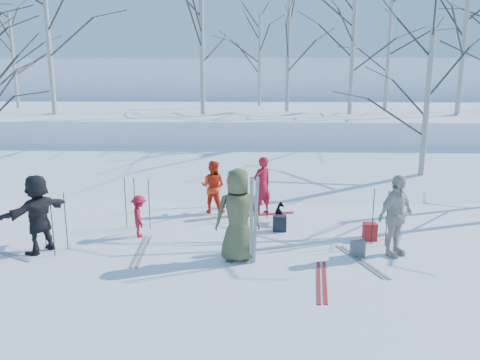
{
  "coord_description": "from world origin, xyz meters",
  "views": [
    {
      "loc": [
        0.42,
        -9.97,
        3.89
      ],
      "look_at": [
        0.0,
        1.5,
        1.3
      ],
      "focal_mm": 35.0,
      "sensor_mm": 36.0,
      "label": 1
    }
  ],
  "objects_px": {
    "skier_red_north": "(262,186)",
    "backpack_grey": "(358,248)",
    "skier_cream_east": "(396,216)",
    "backpack_red": "(370,232)",
    "skier_red_seated": "(139,216)",
    "backpack_dark": "(280,223)",
    "skier_redor_behind": "(213,187)",
    "dog": "(281,214)",
    "skier_grey_west": "(38,214)",
    "skier_olive_center": "(238,215)"
  },
  "relations": [
    {
      "from": "skier_red_north",
      "to": "backpack_grey",
      "type": "distance_m",
      "value": 3.81
    },
    {
      "from": "skier_cream_east",
      "to": "backpack_red",
      "type": "distance_m",
      "value": 1.21
    },
    {
      "from": "skier_red_north",
      "to": "skier_cream_east",
      "type": "bearing_deg",
      "value": 93.74
    },
    {
      "from": "skier_cream_east",
      "to": "backpack_red",
      "type": "bearing_deg",
      "value": 69.41
    },
    {
      "from": "skier_red_seated",
      "to": "backpack_grey",
      "type": "distance_m",
      "value": 5.2
    },
    {
      "from": "backpack_dark",
      "to": "skier_redor_behind",
      "type": "bearing_deg",
      "value": 138.87
    },
    {
      "from": "skier_redor_behind",
      "to": "skier_cream_east",
      "type": "height_order",
      "value": "skier_cream_east"
    },
    {
      "from": "skier_redor_behind",
      "to": "backpack_dark",
      "type": "height_order",
      "value": "skier_redor_behind"
    },
    {
      "from": "dog",
      "to": "skier_red_seated",
      "type": "bearing_deg",
      "value": 9.39
    },
    {
      "from": "skier_red_north",
      "to": "backpack_red",
      "type": "bearing_deg",
      "value": 101.33
    },
    {
      "from": "dog",
      "to": "skier_grey_west",
      "type": "bearing_deg",
      "value": 13.29
    },
    {
      "from": "skier_olive_center",
      "to": "backpack_red",
      "type": "relative_size",
      "value": 4.77
    },
    {
      "from": "backpack_red",
      "to": "backpack_grey",
      "type": "relative_size",
      "value": 1.11
    },
    {
      "from": "skier_red_seated",
      "to": "dog",
      "type": "relative_size",
      "value": 1.65
    },
    {
      "from": "backpack_grey",
      "to": "dog",
      "type": "bearing_deg",
      "value": 125.05
    },
    {
      "from": "skier_redor_behind",
      "to": "dog",
      "type": "relative_size",
      "value": 2.4
    },
    {
      "from": "skier_redor_behind",
      "to": "skier_grey_west",
      "type": "bearing_deg",
      "value": 57.15
    },
    {
      "from": "backpack_red",
      "to": "backpack_grey",
      "type": "distance_m",
      "value": 1.16
    },
    {
      "from": "skier_red_seated",
      "to": "dog",
      "type": "xyz_separation_m",
      "value": [
        3.51,
        1.14,
        -0.25
      ]
    },
    {
      "from": "skier_red_north",
      "to": "skier_red_seated",
      "type": "height_order",
      "value": "skier_red_north"
    },
    {
      "from": "dog",
      "to": "skier_redor_behind",
      "type": "bearing_deg",
      "value": -36.55
    },
    {
      "from": "skier_red_seated",
      "to": "dog",
      "type": "bearing_deg",
      "value": -89.89
    },
    {
      "from": "skier_red_north",
      "to": "skier_red_seated",
      "type": "distance_m",
      "value": 3.65
    },
    {
      "from": "skier_red_north",
      "to": "skier_grey_west",
      "type": "xyz_separation_m",
      "value": [
        -4.99,
        -3.12,
        0.06
      ]
    },
    {
      "from": "skier_redor_behind",
      "to": "skier_grey_west",
      "type": "height_order",
      "value": "skier_grey_west"
    },
    {
      "from": "skier_grey_west",
      "to": "backpack_dark",
      "type": "relative_size",
      "value": 4.43
    },
    {
      "from": "skier_red_north",
      "to": "backpack_grey",
      "type": "relative_size",
      "value": 4.35
    },
    {
      "from": "skier_cream_east",
      "to": "backpack_grey",
      "type": "distance_m",
      "value": 1.07
    },
    {
      "from": "skier_redor_behind",
      "to": "backpack_red",
      "type": "bearing_deg",
      "value": 166.26
    },
    {
      "from": "skier_red_north",
      "to": "backpack_dark",
      "type": "xyz_separation_m",
      "value": [
        0.44,
        -1.51,
        -0.63
      ]
    },
    {
      "from": "skier_cream_east",
      "to": "dog",
      "type": "xyz_separation_m",
      "value": [
        -2.37,
        2.14,
        -0.64
      ]
    },
    {
      "from": "backpack_red",
      "to": "backpack_grey",
      "type": "height_order",
      "value": "backpack_red"
    },
    {
      "from": "skier_red_seated",
      "to": "skier_cream_east",
      "type": "distance_m",
      "value": 5.97
    },
    {
      "from": "backpack_dark",
      "to": "backpack_grey",
      "type": "bearing_deg",
      "value": -45.1
    },
    {
      "from": "skier_redor_behind",
      "to": "backpack_grey",
      "type": "relative_size",
      "value": 3.99
    },
    {
      "from": "backpack_red",
      "to": "backpack_dark",
      "type": "relative_size",
      "value": 1.05
    },
    {
      "from": "skier_red_north",
      "to": "skier_cream_east",
      "type": "height_order",
      "value": "skier_cream_east"
    },
    {
      "from": "skier_redor_behind",
      "to": "skier_red_seated",
      "type": "xyz_separation_m",
      "value": [
        -1.6,
        -2.15,
        -0.24
      ]
    },
    {
      "from": "skier_cream_east",
      "to": "backpack_grey",
      "type": "relative_size",
      "value": 4.77
    },
    {
      "from": "skier_cream_east",
      "to": "backpack_dark",
      "type": "xyz_separation_m",
      "value": [
        -2.43,
        1.54,
        -0.71
      ]
    },
    {
      "from": "skier_redor_behind",
      "to": "skier_grey_west",
      "type": "relative_size",
      "value": 0.86
    },
    {
      "from": "backpack_grey",
      "to": "backpack_dark",
      "type": "height_order",
      "value": "backpack_dark"
    },
    {
      "from": "skier_cream_east",
      "to": "skier_red_seated",
      "type": "bearing_deg",
      "value": 132.72
    },
    {
      "from": "skier_olive_center",
      "to": "backpack_grey",
      "type": "bearing_deg",
      "value": 179.55
    },
    {
      "from": "skier_red_seated",
      "to": "backpack_red",
      "type": "relative_size",
      "value": 2.48
    },
    {
      "from": "skier_olive_center",
      "to": "backpack_red",
      "type": "bearing_deg",
      "value": -163.61
    },
    {
      "from": "skier_red_seated",
      "to": "skier_cream_east",
      "type": "relative_size",
      "value": 0.57
    },
    {
      "from": "dog",
      "to": "backpack_dark",
      "type": "xyz_separation_m",
      "value": [
        -0.06,
        -0.6,
        -0.07
      ]
    },
    {
      "from": "backpack_red",
      "to": "backpack_dark",
      "type": "distance_m",
      "value": 2.22
    },
    {
      "from": "skier_olive_center",
      "to": "skier_red_seated",
      "type": "distance_m",
      "value": 2.87
    }
  ]
}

